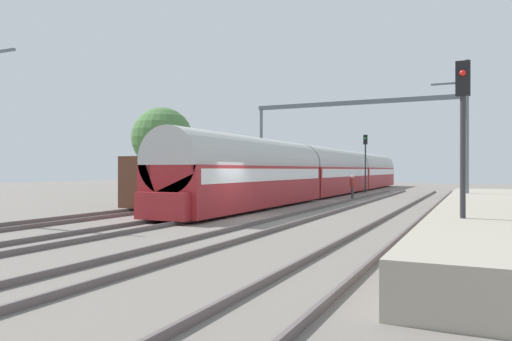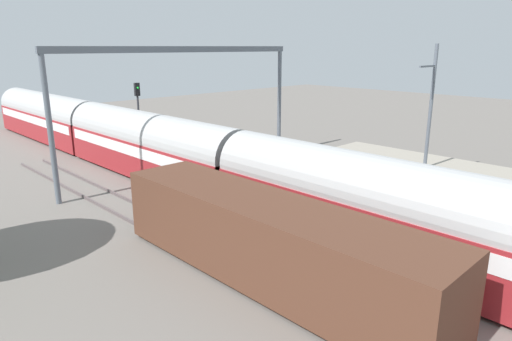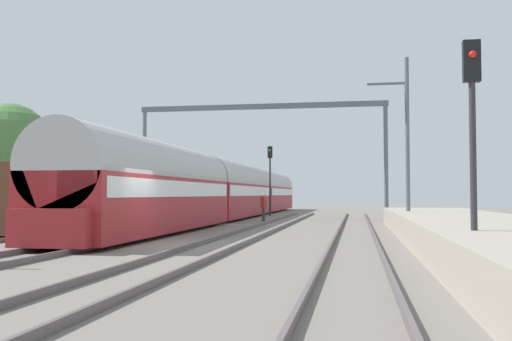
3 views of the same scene
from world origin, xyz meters
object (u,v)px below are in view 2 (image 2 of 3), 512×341
Objects in this scene: person_crossing at (240,166)px; catenary_gantry at (186,79)px; railway_signal_far at (139,111)px; passenger_train at (151,145)px; freight_car at (267,241)px.

person_crossing is 6.28m from catenary_gantry.
railway_signal_far reaches higher than person_crossing.
passenger_train is 5.14m from railway_signal_far.
railway_signal_far is (-1.02, 9.43, 2.41)m from person_crossing.
catenary_gantry is (2.12, -1.05, 3.97)m from passenger_train.
passenger_train is 3.78× the size of freight_car.
catenary_gantry is at bearing -87.95° from railway_signal_far.
person_crossing is at bearing -59.01° from passenger_train.
railway_signal_far reaches higher than freight_car.
railway_signal_far is (6.15, 18.68, 1.97)m from freight_car.
railway_signal_far is 0.32× the size of catenary_gantry.
catenary_gantry is at bearing -26.36° from passenger_train.
freight_car is 7.51× the size of person_crossing.
freight_car is (-4.24, -14.14, -0.50)m from passenger_train.
passenger_train is 4.62m from catenary_gantry.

